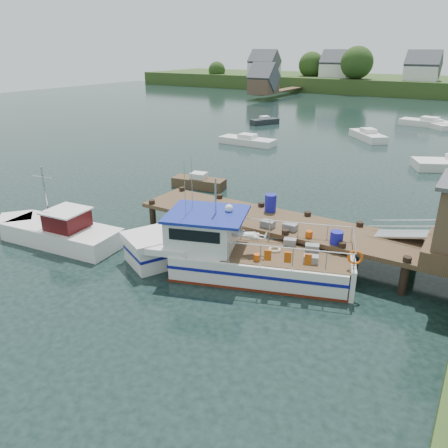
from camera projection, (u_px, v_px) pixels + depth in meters
The scene contains 10 objects.
ground_plane at pixel (257, 243), 21.44m from camera, with size 160.00×160.00×0.00m, color black.
dock at pixel (404, 227), 17.44m from camera, with size 16.60×3.00×4.78m.
lobster_boat at pixel (232, 253), 18.34m from camera, with size 9.97×5.52×4.88m.
work_boat at pixel (57, 231), 21.29m from camera, with size 7.20×2.78×3.77m.
moored_rowboat at pixel (199, 182), 29.65m from camera, with size 3.75×1.81×1.05m.
moored_far at pixel (429, 123), 52.37m from camera, with size 6.95×3.26×1.14m.
moored_a at pixel (247, 141), 42.76m from camera, with size 5.58×1.93×1.03m.
moored_b at pixel (368, 136), 44.92m from camera, with size 4.79×5.16×1.16m.
moored_d at pixel (434, 124), 52.07m from camera, with size 5.33×5.49×0.97m.
moored_e at pixel (265, 121), 53.97m from camera, with size 2.82×3.80×1.01m.
Camera 1 is at (8.82, -17.47, 8.94)m, focal length 35.00 mm.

